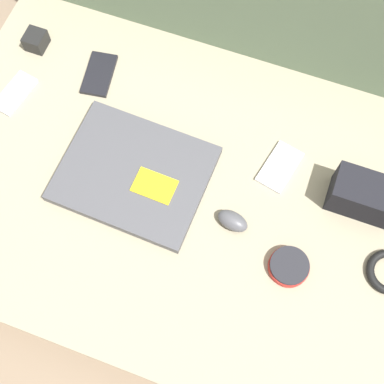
# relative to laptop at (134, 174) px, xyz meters

# --- Properties ---
(ground_plane) EXTENTS (8.00, 8.00, 0.00)m
(ground_plane) POSITION_rel_laptop_xyz_m (0.13, 0.00, -0.12)
(ground_plane) COLOR #7A6651
(couch_seat) EXTENTS (1.20, 0.77, 0.11)m
(couch_seat) POSITION_rel_laptop_xyz_m (0.13, 0.00, -0.07)
(couch_seat) COLOR gray
(couch_seat) RESTS_ON ground_plane
(laptop) EXTENTS (0.33, 0.27, 0.03)m
(laptop) POSITION_rel_laptop_xyz_m (0.00, 0.00, 0.00)
(laptop) COLOR #47474C
(laptop) RESTS_ON couch_seat
(computer_mouse) EXTENTS (0.07, 0.05, 0.03)m
(computer_mouse) POSITION_rel_laptop_xyz_m (0.24, -0.03, 0.01)
(computer_mouse) COLOR #4C4C51
(computer_mouse) RESTS_ON couch_seat
(speaker_puck) EXTENTS (0.08, 0.08, 0.02)m
(speaker_puck) POSITION_rel_laptop_xyz_m (0.38, -0.08, 0.00)
(speaker_puck) COLOR red
(speaker_puck) RESTS_ON couch_seat
(phone_silver) EXTENTS (0.09, 0.12, 0.01)m
(phone_silver) POSITION_rel_laptop_xyz_m (0.29, 0.13, -0.01)
(phone_silver) COLOR silver
(phone_silver) RESTS_ON couch_seat
(phone_black) EXTENTS (0.07, 0.12, 0.01)m
(phone_black) POSITION_rel_laptop_xyz_m (-0.34, 0.10, -0.01)
(phone_black) COLOR #B7B7BC
(phone_black) RESTS_ON couch_seat
(phone_small) EXTENTS (0.08, 0.12, 0.01)m
(phone_small) POSITION_rel_laptop_xyz_m (-0.18, 0.21, -0.01)
(phone_small) COLOR black
(phone_small) RESTS_ON couch_seat
(camera_pouch) EXTENTS (0.14, 0.08, 0.09)m
(camera_pouch) POSITION_rel_laptop_xyz_m (0.48, 0.11, 0.03)
(camera_pouch) COLOR black
(camera_pouch) RESTS_ON couch_seat
(charger_brick) EXTENTS (0.05, 0.05, 0.04)m
(charger_brick) POSITION_rel_laptop_xyz_m (-0.35, 0.24, 0.01)
(charger_brick) COLOR black
(charger_brick) RESTS_ON couch_seat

